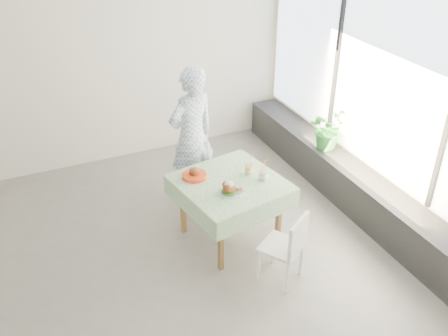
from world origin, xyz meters
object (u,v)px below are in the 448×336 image
main_dish (230,189)px  chair_far (194,189)px  diner (192,136)px  juice_cup_orange (249,169)px  potted_plant (327,128)px  cafe_table (230,203)px  chair_near (282,259)px

main_dish → chair_far: bearing=93.1°
diner → main_dish: bearing=72.9°
juice_cup_orange → potted_plant: 1.49m
diner → juice_cup_orange: size_ratio=6.67×
main_dish → cafe_table: bearing=65.2°
main_dish → juice_cup_orange: (0.34, 0.26, 0.01)m
chair_near → main_dish: (-0.28, 0.61, 0.55)m
chair_near → juice_cup_orange: (0.06, 0.87, 0.56)m
chair_near → potted_plant: size_ratio=1.46×
cafe_table → main_dish: bearing=-114.8°
chair_far → main_dish: bearing=-86.9°
chair_far → cafe_table: bearing=-78.8°
diner → juice_cup_orange: (0.32, -0.87, -0.06)m
chair_far → juice_cup_orange: juice_cup_orange is taller
chair_near → main_dish: size_ratio=2.79×
chair_far → main_dish: (0.05, -0.92, 0.54)m
chair_near → potted_plant: (1.45, 1.40, 0.53)m
main_dish → juice_cup_orange: juice_cup_orange is taller
chair_far → juice_cup_orange: size_ratio=3.16×
diner → potted_plant: (1.71, -0.34, -0.10)m
cafe_table → potted_plant: bearing=19.8°
chair_far → chair_near: (0.33, -1.53, -0.01)m
chair_near → main_dish: bearing=114.7°
diner → juice_cup_orange: 0.93m
diner → chair_far: bearing=54.9°
juice_cup_orange → potted_plant: potted_plant is taller
juice_cup_orange → diner: bearing=110.2°
main_dish → juice_cup_orange: bearing=37.2°
chair_far → main_dish: 1.06m
chair_far → juice_cup_orange: bearing=-59.3°
diner → potted_plant: size_ratio=3.21×
chair_far → juice_cup_orange: (0.39, -0.66, 0.55)m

